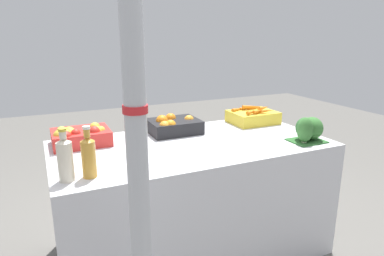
# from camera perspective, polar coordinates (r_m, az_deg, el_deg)

# --- Properties ---
(ground_plane) EXTENTS (10.00, 10.00, 0.00)m
(ground_plane) POSITION_cam_1_polar(r_m,az_deg,el_deg) (2.59, -0.00, -19.57)
(ground_plane) COLOR #605E59
(market_table) EXTENTS (1.76, 0.89, 0.80)m
(market_table) POSITION_cam_1_polar(r_m,az_deg,el_deg) (2.38, -0.00, -11.67)
(market_table) COLOR silver
(market_table) RESTS_ON ground_plane
(support_pole) EXTENTS (0.09, 0.09, 2.22)m
(support_pole) POSITION_cam_1_polar(r_m,az_deg,el_deg) (1.30, -9.24, -1.56)
(support_pole) COLOR #B7BABF
(support_pole) RESTS_ON ground_plane
(apple_crate) EXTENTS (0.35, 0.28, 0.13)m
(apple_crate) POSITION_cam_1_polar(r_m,az_deg,el_deg) (2.28, -18.18, -1.26)
(apple_crate) COLOR red
(apple_crate) RESTS_ON market_table
(orange_crate) EXTENTS (0.35, 0.28, 0.13)m
(orange_crate) POSITION_cam_1_polar(r_m,az_deg,el_deg) (2.43, -3.14, 0.43)
(orange_crate) COLOR black
(orange_crate) RESTS_ON market_table
(carrot_crate) EXTENTS (0.35, 0.28, 0.13)m
(carrot_crate) POSITION_cam_1_polar(r_m,az_deg,el_deg) (2.75, 10.13, 1.93)
(carrot_crate) COLOR gold
(carrot_crate) RESTS_ON market_table
(broccoli_pile) EXTENTS (0.22, 0.18, 0.17)m
(broccoli_pile) POSITION_cam_1_polar(r_m,az_deg,el_deg) (2.36, 18.78, -0.18)
(broccoli_pile) COLOR #2D602D
(broccoli_pile) RESTS_ON market_table
(juice_bottle_cloudy) EXTENTS (0.07, 0.07, 0.26)m
(juice_bottle_cloudy) POSITION_cam_1_polar(r_m,az_deg,el_deg) (1.74, -20.38, -4.82)
(juice_bottle_cloudy) COLOR beige
(juice_bottle_cloudy) RESTS_ON market_table
(juice_bottle_amber) EXTENTS (0.07, 0.07, 0.26)m
(juice_bottle_amber) POSITION_cam_1_polar(r_m,az_deg,el_deg) (1.75, -16.85, -4.47)
(juice_bottle_amber) COLOR gold
(juice_bottle_amber) RESTS_ON market_table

